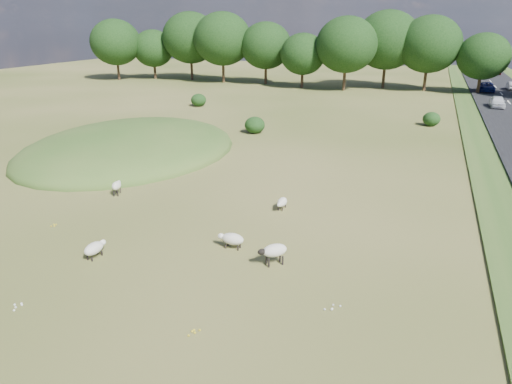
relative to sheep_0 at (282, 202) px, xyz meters
The scene contains 13 objects.
ground 15.93m from the sheep_0, 102.25° to the left, with size 160.00×160.00×0.00m, color #3C4F18.
mound 17.14m from the sheep_0, 153.81° to the left, with size 16.00×20.00×4.00m, color #33561E.
treeline 51.56m from the sheep_0, 94.97° to the left, with size 96.28×14.66×11.70m.
shrubs 24.87m from the sheep_0, 109.02° to the left, with size 29.08×13.16×1.56m.
sheep_0 is the anchor object (origin of this frame).
sheep_1 10.16m from the sheep_0, behind, with size 0.80×1.18×0.82m.
sheep_2 6.29m from the sheep_0, 75.58° to the right, with size 1.28×1.20×0.97m.
sheep_4 10.27m from the sheep_0, 126.41° to the right, with size 0.63×1.27×0.72m.
sheep_5 5.35m from the sheep_0, 97.98° to the right, with size 1.29×0.57×0.75m.
car_0 59.42m from the sheep_0, 71.84° to the left, with size 1.32×3.78×1.25m, color #97989E.
car_3 81.86m from the sheep_0, 76.92° to the left, with size 1.80×4.44×1.29m, color maroon.
car_4 41.72m from the sheep_0, 69.34° to the left, with size 1.56×3.87×1.32m, color white.
car_5 55.38m from the sheep_0, 74.59° to the left, with size 2.14×4.65×1.29m, color navy.
Camera 1 is at (10.36, -18.20, 9.86)m, focal length 32.00 mm.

